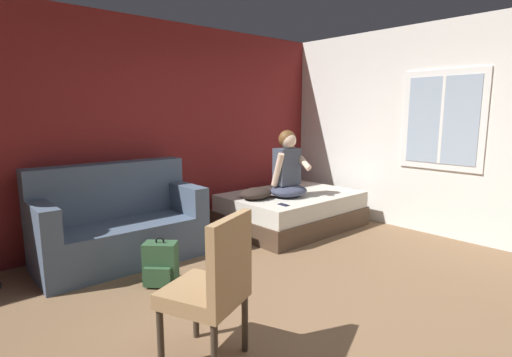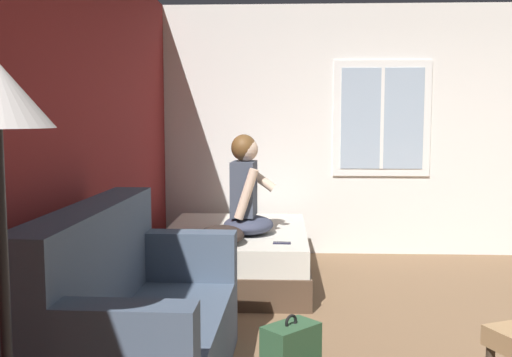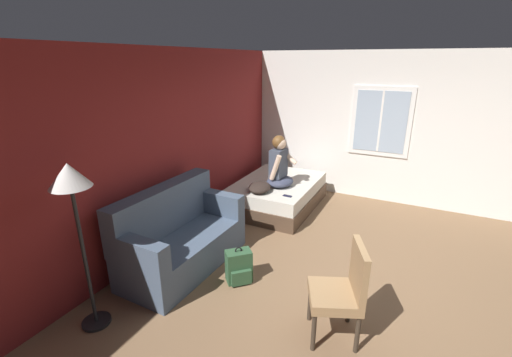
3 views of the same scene
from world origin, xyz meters
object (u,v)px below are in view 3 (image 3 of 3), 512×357
(couch, at_px, (179,237))
(floor_lamp, at_px, (72,193))
(bed, at_px, (277,194))
(throw_pillow, at_px, (260,187))
(person_seated, at_px, (279,166))
(backpack, at_px, (239,267))
(side_chair, at_px, (343,289))
(cell_phone, at_px, (287,196))

(couch, height_order, floor_lamp, floor_lamp)
(bed, bearing_deg, throw_pillow, 173.68)
(couch, relative_size, floor_lamp, 1.01)
(bed, xyz_separation_m, floor_lamp, (-3.54, 0.47, 1.19))
(person_seated, relative_size, backpack, 1.91)
(side_chair, height_order, floor_lamp, floor_lamp)
(throw_pillow, bearing_deg, floor_lamp, 172.16)
(backpack, bearing_deg, side_chair, -103.92)
(person_seated, xyz_separation_m, floor_lamp, (-3.35, 0.58, 0.59))
(couch, height_order, backpack, couch)
(couch, xyz_separation_m, floor_lamp, (-1.24, 0.10, 1.04))
(bed, bearing_deg, floor_lamp, 172.41)
(bed, relative_size, floor_lamp, 1.07)
(backpack, height_order, cell_phone, cell_phone)
(throw_pillow, bearing_deg, person_seated, -23.66)
(couch, bearing_deg, side_chair, -97.83)
(couch, bearing_deg, cell_phone, -25.05)
(person_seated, height_order, floor_lamp, floor_lamp)
(bed, xyz_separation_m, couch, (-2.30, 0.37, 0.16))
(couch, xyz_separation_m, person_seated, (2.11, -0.48, 0.44))
(couch, xyz_separation_m, cell_phone, (1.71, -0.80, 0.09))
(person_seated, bearing_deg, bed, 29.41)
(person_seated, bearing_deg, throw_pillow, 156.34)
(couch, relative_size, throw_pillow, 3.58)
(floor_lamp, bearing_deg, side_chair, -67.09)
(throw_pillow, xyz_separation_m, floor_lamp, (-2.95, 0.41, 0.88))
(bed, height_order, cell_phone, cell_phone)
(couch, distance_m, throw_pillow, 1.74)
(backpack, xyz_separation_m, floor_lamp, (-1.27, 0.95, 1.24))
(side_chair, xyz_separation_m, cell_phone, (2.00, 1.34, -0.05))
(bed, relative_size, person_seated, 2.08)
(couch, bearing_deg, backpack, -88.41)
(floor_lamp, bearing_deg, backpack, -37.04)
(person_seated, xyz_separation_m, throw_pillow, (-0.40, 0.17, -0.29))
(side_chair, bearing_deg, throw_pillow, 42.51)
(bed, distance_m, floor_lamp, 3.77)
(side_chair, distance_m, cell_phone, 2.41)
(cell_phone, bearing_deg, couch, -21.65)
(bed, relative_size, couch, 1.06)
(person_seated, distance_m, backpack, 2.21)
(bed, relative_size, throw_pillow, 3.80)
(side_chair, bearing_deg, person_seated, 34.66)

